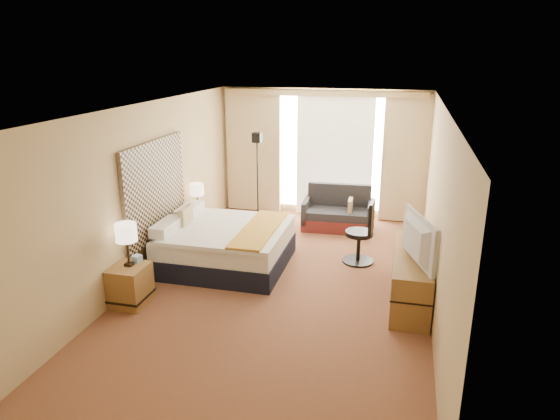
% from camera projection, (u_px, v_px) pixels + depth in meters
% --- Properties ---
extents(floor, '(4.20, 7.00, 0.02)m').
position_uv_depth(floor, '(282.00, 285.00, 7.39)').
color(floor, '#59191B').
rests_on(floor, ground).
extents(ceiling, '(4.20, 7.00, 0.02)m').
position_uv_depth(ceiling, '(282.00, 107.00, 6.60)').
color(ceiling, white).
rests_on(ceiling, wall_back).
extents(wall_back, '(4.20, 0.02, 2.60)m').
position_uv_depth(wall_back, '(323.00, 153.00, 10.23)').
color(wall_back, tan).
rests_on(wall_back, ground).
extents(wall_front, '(4.20, 0.02, 2.60)m').
position_uv_depth(wall_front, '(172.00, 331.00, 3.76)').
color(wall_front, tan).
rests_on(wall_front, ground).
extents(wall_left, '(0.02, 7.00, 2.60)m').
position_uv_depth(wall_left, '(146.00, 191.00, 7.48)').
color(wall_left, tan).
rests_on(wall_left, ground).
extents(wall_right, '(0.02, 7.00, 2.60)m').
position_uv_depth(wall_right, '(438.00, 212.00, 6.51)').
color(wall_right, tan).
rests_on(wall_right, ground).
extents(headboard, '(0.06, 1.85, 1.50)m').
position_uv_depth(headboard, '(155.00, 189.00, 7.66)').
color(headboard, black).
rests_on(headboard, wall_left).
extents(nightstand_left, '(0.45, 0.52, 0.55)m').
position_uv_depth(nightstand_left, '(130.00, 285.00, 6.77)').
color(nightstand_left, olive).
rests_on(nightstand_left, floor).
extents(nightstand_right, '(0.45, 0.52, 0.55)m').
position_uv_depth(nightstand_right, '(202.00, 225.00, 9.08)').
color(nightstand_right, olive).
rests_on(nightstand_right, floor).
extents(media_dresser, '(0.50, 1.80, 0.70)m').
position_uv_depth(media_dresser, '(411.00, 276.00, 6.86)').
color(media_dresser, olive).
rests_on(media_dresser, floor).
extents(window, '(2.30, 0.02, 2.30)m').
position_uv_depth(window, '(335.00, 153.00, 10.14)').
color(window, white).
rests_on(window, wall_back).
extents(curtains, '(4.12, 0.19, 2.56)m').
position_uv_depth(curtains, '(322.00, 149.00, 10.09)').
color(curtains, beige).
rests_on(curtains, floor).
extents(bed, '(1.92, 1.75, 0.93)m').
position_uv_depth(bed, '(225.00, 245.00, 7.99)').
color(bed, black).
rests_on(bed, floor).
extents(loveseat, '(1.36, 0.77, 0.83)m').
position_uv_depth(loveseat, '(338.00, 215.00, 9.67)').
color(loveseat, maroon).
rests_on(loveseat, floor).
extents(floor_lamp, '(0.23, 0.23, 1.81)m').
position_uv_depth(floor_lamp, '(257.00, 160.00, 9.71)').
color(floor_lamp, black).
rests_on(floor_lamp, floor).
extents(desk_chair, '(0.51, 0.51, 1.05)m').
position_uv_depth(desk_chair, '(363.00, 236.00, 8.04)').
color(desk_chair, black).
rests_on(desk_chair, floor).
extents(lamp_left, '(0.28, 0.28, 0.60)m').
position_uv_depth(lamp_left, '(126.00, 233.00, 6.58)').
color(lamp_left, black).
rests_on(lamp_left, nightstand_left).
extents(lamp_right, '(0.25, 0.25, 0.52)m').
position_uv_depth(lamp_right, '(197.00, 190.00, 8.83)').
color(lamp_right, black).
rests_on(lamp_right, nightstand_right).
extents(tissue_box, '(0.13, 0.13, 0.10)m').
position_uv_depth(tissue_box, '(137.00, 259.00, 6.81)').
color(tissue_box, '#88A9D3').
rests_on(tissue_box, nightstand_left).
extents(telephone, '(0.24, 0.21, 0.08)m').
position_uv_depth(telephone, '(202.00, 212.00, 8.81)').
color(telephone, black).
rests_on(telephone, nightstand_right).
extents(television, '(0.48, 1.07, 0.62)m').
position_uv_depth(television, '(411.00, 239.00, 6.38)').
color(television, black).
rests_on(television, media_dresser).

